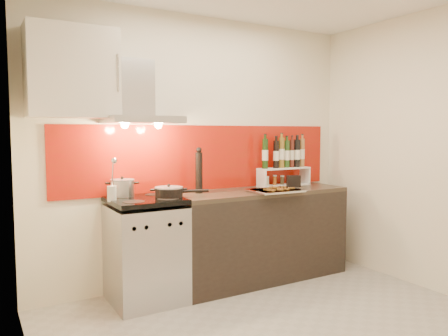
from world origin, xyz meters
TOP-DOWN VIEW (x-y plane):
  - floor at (0.00, 0.00)m, footprint 3.40×3.40m
  - back_wall at (0.00, 1.40)m, footprint 3.40×0.02m
  - left_wall at (-1.70, 0.00)m, footprint 0.02×2.80m
  - right_wall at (1.70, 0.00)m, footprint 0.02×2.80m
  - backsplash at (0.05, 1.39)m, footprint 3.00×0.02m
  - range_stove at (-0.70, 1.10)m, footprint 0.60×0.60m
  - counter at (0.50, 1.10)m, footprint 1.80×0.60m
  - range_hood at (-0.70, 1.24)m, footprint 0.62×0.50m
  - upper_cabinet at (-1.25, 1.22)m, footprint 0.70×0.35m
  - stock_pot at (-0.85, 1.27)m, footprint 0.21×0.21m
  - saute_pan at (-0.49, 1.05)m, footprint 0.46×0.25m
  - utensil_jar at (-0.98, 1.12)m, footprint 0.08×0.12m
  - pepper_mill at (-0.13, 1.20)m, footprint 0.07×0.07m
  - step_shelf at (0.92, 1.24)m, footprint 0.61×0.17m
  - caddy_box at (0.94, 1.11)m, footprint 0.15×0.11m
  - baking_tray at (0.54, 0.90)m, footprint 0.51×0.40m

SIDE VIEW (x-z plane):
  - floor at x=0.00m, z-range 0.00..0.00m
  - range_stove at x=-0.70m, z-range -0.01..0.90m
  - counter at x=0.50m, z-range 0.00..0.90m
  - baking_tray at x=0.54m, z-range 0.90..0.93m
  - saute_pan at x=-0.49m, z-range 0.90..1.01m
  - caddy_box at x=0.94m, z-range 0.90..1.02m
  - stock_pot at x=-0.85m, z-range 0.90..1.08m
  - utensil_jar at x=-0.98m, z-range 0.83..1.20m
  - pepper_mill at x=-0.13m, z-range 0.89..1.33m
  - step_shelf at x=0.92m, z-range 0.90..1.41m
  - backsplash at x=0.05m, z-range 0.90..1.54m
  - back_wall at x=0.00m, z-range 0.00..2.60m
  - left_wall at x=-1.70m, z-range 0.00..2.60m
  - right_wall at x=1.70m, z-range 0.00..2.60m
  - range_hood at x=-0.70m, z-range 1.44..2.05m
  - upper_cabinet at x=-1.25m, z-range 1.59..2.31m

